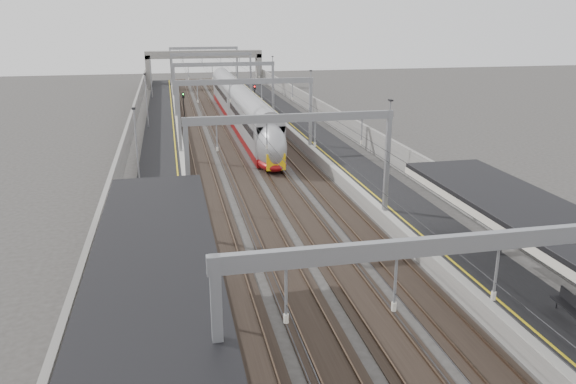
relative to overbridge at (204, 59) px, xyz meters
name	(u,v)px	position (x,y,z in m)	size (l,w,h in m)	color
platform_left	(163,150)	(-8.00, -55.00, -4.81)	(4.00, 120.00, 1.00)	black
platform_right	(319,143)	(8.00, -55.00, -4.81)	(4.00, 120.00, 1.00)	black
tracks	(243,151)	(0.00, -55.00, -5.26)	(11.40, 140.00, 0.20)	black
overhead_line	(234,83)	(0.00, -48.38, 0.83)	(13.00, 140.00, 6.60)	gray
canopy_left	(151,332)	(-8.02, -97.01, -0.22)	(4.40, 30.00, 4.24)	black
overbridge	(204,59)	(0.00, 0.00, 0.00)	(22.00, 2.20, 6.90)	slate
wall_left	(129,140)	(-11.20, -55.00, -3.71)	(0.30, 120.00, 3.20)	slate
wall_right	(348,131)	(11.20, -55.00, -3.71)	(0.30, 120.00, 3.20)	slate
train	(242,112)	(1.50, -42.79, -3.26)	(2.63, 47.99, 4.17)	maroon
bench	(571,304)	(8.91, -92.54, -3.71)	(0.70, 1.97, 1.00)	black
signal_green	(183,100)	(-5.20, -34.27, -2.89)	(0.32, 0.32, 3.48)	black
signal_red_near	(241,94)	(3.20, -29.74, -2.89)	(0.32, 0.32, 3.48)	black
signal_red_far	(255,92)	(5.40, -27.95, -2.89)	(0.32, 0.32, 3.48)	black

